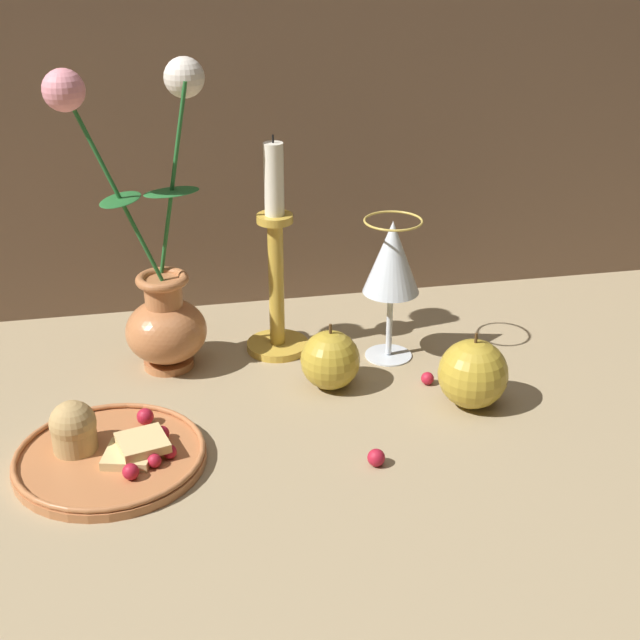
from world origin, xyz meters
name	(u,v)px	position (x,y,z in m)	size (l,w,h in m)	color
ground_plane	(282,408)	(0.00, 0.00, 0.00)	(2.40, 2.40, 0.00)	#9E8966
vase	(159,287)	(-0.13, 0.13, 0.11)	(0.18, 0.10, 0.39)	#B77042
plate_with_pastries	(105,450)	(-0.20, -0.07, 0.01)	(0.21, 0.21, 0.07)	#B77042
wine_glass	(392,262)	(0.16, 0.10, 0.13)	(0.07, 0.07, 0.19)	silver
candlestick	(276,272)	(0.02, 0.15, 0.11)	(0.08, 0.08, 0.29)	gold
apple_beside_vase	(473,374)	(0.22, -0.04, 0.04)	(0.08, 0.08, 0.10)	#B2932D
apple_near_glass	(330,360)	(0.07, 0.04, 0.04)	(0.07, 0.07, 0.09)	#B2932D
berry_near_plate	(376,458)	(0.08, -0.14, 0.01)	(0.02, 0.02, 0.02)	#AD192D
berry_front_center	(427,378)	(0.19, 0.02, 0.01)	(0.02, 0.02, 0.02)	#AD192D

